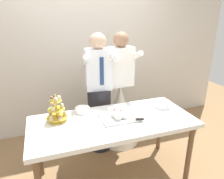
% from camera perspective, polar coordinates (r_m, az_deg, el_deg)
% --- Properties ---
extents(ground_plane, '(8.00, 8.00, 0.00)m').
position_cam_1_polar(ground_plane, '(2.76, 0.25, -22.70)').
color(ground_plane, olive).
extents(rear_wall, '(5.20, 0.10, 2.90)m').
position_cam_1_polar(rear_wall, '(3.39, -7.72, 12.71)').
color(rear_wall, beige).
rests_on(rear_wall, ground_plane).
extents(dessert_table, '(1.80, 0.80, 0.78)m').
position_cam_1_polar(dessert_table, '(2.34, 0.28, -9.96)').
color(dessert_table, white).
rests_on(dessert_table, ground_plane).
extents(cupcake_stand, '(0.23, 0.23, 0.31)m').
position_cam_1_polar(cupcake_stand, '(2.31, -15.02, -5.70)').
color(cupcake_stand, gold).
rests_on(cupcake_stand, dessert_table).
extents(main_cake_tray, '(0.43, 0.33, 0.12)m').
position_cam_1_polar(main_cake_tray, '(2.32, 2.05, -7.01)').
color(main_cake_tray, silver).
rests_on(main_cake_tray, dessert_table).
extents(plate_stack, '(0.20, 0.19, 0.08)m').
position_cam_1_polar(plate_stack, '(2.66, 13.75, -3.96)').
color(plate_stack, white).
rests_on(plate_stack, dessert_table).
extents(round_cake, '(0.24, 0.24, 0.07)m').
position_cam_1_polar(round_cake, '(2.46, -8.16, -5.79)').
color(round_cake, white).
rests_on(round_cake, dessert_table).
extents(person_groom, '(0.51, 0.54, 1.66)m').
position_cam_1_polar(person_groom, '(2.87, -3.53, -3.09)').
color(person_groom, '#232328').
rests_on(person_groom, ground_plane).
extents(person_bride, '(0.56, 0.56, 1.66)m').
position_cam_1_polar(person_bride, '(3.07, 2.20, -4.79)').
color(person_bride, white).
rests_on(person_bride, ground_plane).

